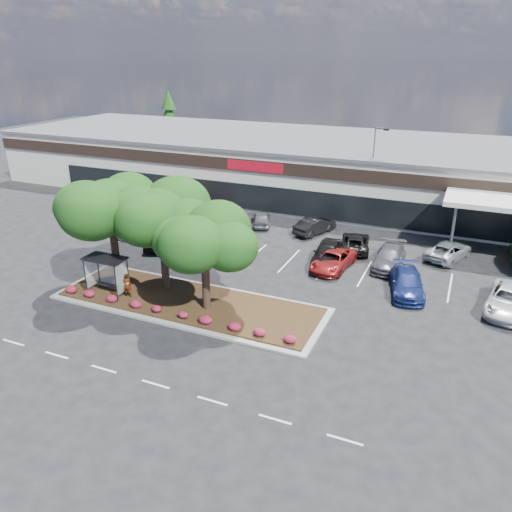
% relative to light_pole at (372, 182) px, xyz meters
% --- Properties ---
extents(ground, '(160.00, 160.00, 0.00)m').
position_rel_light_pole_xyz_m(ground, '(-5.30, -25.39, -4.00)').
color(ground, black).
rests_on(ground, ground).
extents(retail_store, '(80.40, 25.20, 6.25)m').
position_rel_light_pole_xyz_m(retail_store, '(-5.24, 8.51, -0.85)').
color(retail_store, beige).
rests_on(retail_store, ground).
extents(landscape_island, '(18.00, 6.00, 0.26)m').
position_rel_light_pole_xyz_m(landscape_island, '(-7.30, -21.39, -3.88)').
color(landscape_island, gray).
rests_on(landscape_island, ground).
extents(lane_markings, '(33.12, 20.06, 0.01)m').
position_rel_light_pole_xyz_m(lane_markings, '(-5.44, -14.97, -3.99)').
color(lane_markings, silver).
rests_on(lane_markings, ground).
extents(shrub_row, '(17.00, 0.80, 0.50)m').
position_rel_light_pole_xyz_m(shrub_row, '(-7.30, -23.49, -3.49)').
color(shrub_row, maroon).
rests_on(shrub_row, landscape_island).
extents(bus_shelter, '(2.75, 1.55, 2.59)m').
position_rel_light_pole_xyz_m(bus_shelter, '(-12.80, -22.44, -1.69)').
color(bus_shelter, black).
rests_on(bus_shelter, landscape_island).
extents(island_tree_west, '(7.20, 7.20, 7.89)m').
position_rel_light_pole_xyz_m(island_tree_west, '(-13.30, -20.89, 0.20)').
color(island_tree_west, '#0F3811').
rests_on(island_tree_west, landscape_island).
extents(island_tree_mid, '(6.60, 6.60, 7.32)m').
position_rel_light_pole_xyz_m(island_tree_mid, '(-9.80, -20.19, -0.08)').
color(island_tree_mid, '#0F3811').
rests_on(island_tree_mid, landscape_island).
extents(island_tree_east, '(5.80, 5.80, 6.50)m').
position_rel_light_pole_xyz_m(island_tree_east, '(-5.80, -21.69, -0.49)').
color(island_tree_east, '#0F3811').
rests_on(island_tree_east, landscape_island).
extents(conifer_north_west, '(4.40, 4.40, 10.00)m').
position_rel_light_pole_xyz_m(conifer_north_west, '(-35.30, 20.61, 1.00)').
color(conifer_north_west, '#0F3811').
rests_on(conifer_north_west, ground).
extents(person_waiting, '(0.68, 0.53, 1.63)m').
position_rel_light_pole_xyz_m(person_waiting, '(-11.34, -22.42, -2.92)').
color(person_waiting, '#594C47').
rests_on(person_waiting, landscape_island).
extents(light_pole, '(1.43, 0.50, 9.08)m').
position_rel_light_pole_xyz_m(light_pole, '(0.00, 0.00, 0.00)').
color(light_pole, gray).
rests_on(light_pole, ground).
extents(car_0, '(2.64, 5.36, 1.50)m').
position_rel_light_pole_xyz_m(car_0, '(-18.63, -11.18, -3.25)').
color(car_0, slate).
rests_on(car_0, ground).
extents(car_1, '(2.78, 4.28, 1.36)m').
position_rel_light_pole_xyz_m(car_1, '(-14.96, -13.62, -3.32)').
color(car_1, black).
rests_on(car_1, ground).
extents(car_2, '(3.08, 4.76, 1.51)m').
position_rel_light_pole_xyz_m(car_2, '(-13.16, -10.92, -3.25)').
color(car_2, '#164B19').
rests_on(car_2, ground).
extents(car_4, '(2.42, 5.08, 1.68)m').
position_rel_light_pole_xyz_m(car_4, '(-0.98, -11.03, -3.16)').
color(car_4, black).
rests_on(car_4, ground).
extents(car_5, '(2.83, 5.16, 1.37)m').
position_rel_light_pole_xyz_m(car_5, '(-0.24, -12.02, -3.31)').
color(car_5, maroon).
rests_on(car_5, ground).
extents(car_6, '(2.13, 5.18, 1.50)m').
position_rel_light_pole_xyz_m(car_6, '(3.58, -9.96, -3.25)').
color(car_6, '#505056').
rests_on(car_6, ground).
extents(car_7, '(3.15, 5.45, 1.49)m').
position_rel_light_pole_xyz_m(car_7, '(5.48, -13.98, -3.26)').
color(car_7, navy).
rests_on(car_7, ground).
extents(car_8, '(3.33, 5.89, 1.55)m').
position_rel_light_pole_xyz_m(car_8, '(11.79, -14.09, -3.22)').
color(car_8, silver).
rests_on(car_8, ground).
extents(car_9, '(3.53, 5.65, 1.53)m').
position_rel_light_pole_xyz_m(car_9, '(-19.78, -7.83, -3.24)').
color(car_9, brown).
rests_on(car_9, ground).
extents(car_10, '(2.68, 4.29, 1.33)m').
position_rel_light_pole_xyz_m(car_10, '(-16.16, -3.20, -3.33)').
color(car_10, maroon).
rests_on(car_10, ground).
extents(car_11, '(2.90, 4.19, 1.32)m').
position_rel_light_pole_xyz_m(car_11, '(-9.14, -4.84, -3.34)').
color(car_11, '#54555B').
rests_on(car_11, ground).
extents(car_12, '(3.10, 4.72, 1.47)m').
position_rel_light_pole_xyz_m(car_12, '(-3.87, -4.98, -3.26)').
color(car_12, black).
rests_on(car_12, ground).
extents(car_14, '(3.15, 5.18, 1.34)m').
position_rel_light_pole_xyz_m(car_14, '(0.42, -7.52, -3.33)').
color(car_14, black).
rests_on(car_14, ground).
extents(car_15, '(3.81, 5.39, 1.36)m').
position_rel_light_pole_xyz_m(car_15, '(7.62, -6.42, -3.32)').
color(car_15, '#9EA5A9').
rests_on(car_15, ground).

